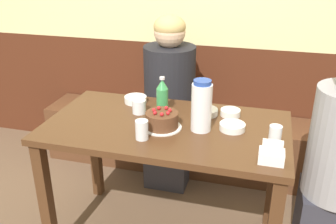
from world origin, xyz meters
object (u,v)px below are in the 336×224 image
Objects in this scene: soju_bottle at (162,96)px; napkin_holder at (272,154)px; water_pitcher at (202,106)px; bowl_rice_small at (205,112)px; glass_tumbler_short at (275,133)px; bowl_sauce_shallow at (230,113)px; glass_water_tall at (142,130)px; person_teal_shirt at (170,105)px; bench_seat at (195,142)px; birthday_cake at (162,120)px; bowl_soup_white at (232,127)px; bowl_side_dish at (136,99)px; glass_shot_small at (139,107)px.

napkin_holder is at bearing -33.17° from soju_bottle.
water_pitcher reaches higher than bowl_rice_small.
water_pitcher is 0.38m from glass_tumbler_short.
glass_tumbler_short is (0.24, -0.23, 0.02)m from bowl_sauce_shallow.
glass_water_tall is at bearing -90.88° from soju_bottle.
bowl_sauce_shallow is 0.64m from person_teal_shirt.
person_teal_shirt is (-0.46, 0.41, -0.18)m from bowl_sauce_shallow.
bench_seat is 21.61× the size of bowl_sauce_shallow.
glass_water_tall is (-0.01, -0.34, -0.05)m from soju_bottle.
birthday_cake is 0.21m from soju_bottle.
bench_seat is 1.04m from bowl_soup_white.
bowl_side_dish is (-0.44, 0.06, 0.00)m from bowl_rice_small.
soju_bottle is at bearing 105.44° from birthday_cake.
glass_shot_small is at bearing -167.75° from bowl_rice_small.
bowl_side_dish reaches higher than bowl_soup_white.
glass_tumbler_short is (0.56, -0.86, 0.58)m from bench_seat.
water_pitcher is 2.01× the size of bowl_side_dish.
glass_water_tall is 1.25× the size of glass_shot_small.
bowl_side_dish is (-0.20, 0.09, -0.08)m from soju_bottle.
birthday_cake is at bearing -171.00° from water_pitcher.
napkin_holder is 0.57m from bowl_rice_small.
birthday_cake is 0.37m from bowl_soup_white.
birthday_cake is 0.41m from bowl_sauce_shallow.
birthday_cake reaches higher than glass_shot_small.
person_teal_shirt reaches higher than glass_water_tall.
soju_bottle is at bearing -172.89° from bowl_rice_small.
soju_bottle is 2.80× the size of glass_tumbler_short.
water_pitcher is at bearing -77.47° from bench_seat.
bowl_soup_white is 0.11× the size of person_teal_shirt.
bench_seat is at bearing 89.20° from birthday_cake.
glass_water_tall is at bearing -68.16° from glass_shot_small.
person_teal_shirt reaches higher than bowl_soup_white.
soju_bottle is at bearing 146.82° from water_pitcher.
glass_tumbler_short is (0.62, -0.18, -0.06)m from soju_bottle.
soju_bottle reaches higher than glass_water_tall.
person_teal_shirt reaches higher than glass_shot_small.
birthday_cake reaches higher than bowl_side_dish.
soju_bottle is 0.14m from glass_shot_small.
birthday_cake is at bearing 67.38° from glass_water_tall.
bowl_rice_small is 0.44m from glass_tumbler_short.
water_pitcher is 1.29× the size of soju_bottle.
bench_seat is 17.30× the size of bowl_rice_small.
birthday_cake is 1.88× the size of napkin_holder.
soju_bottle is at bearing 163.22° from bowl_soup_white.
water_pitcher is at bearing -120.46° from bowl_sauce_shallow.
person_teal_shirt reaches higher than bowl_sauce_shallow.
birthday_cake is at bearing -49.34° from bowl_side_dish.
napkin_holder is (0.56, -0.20, -0.00)m from birthday_cake.
napkin_holder is 0.82× the size of bowl_side_dish.
glass_water_tall is 0.65m from glass_tumbler_short.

